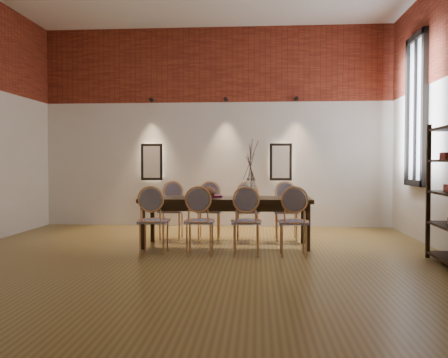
# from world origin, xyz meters

# --- Properties ---
(floor) EXTENTS (7.00, 7.00, 0.02)m
(floor) POSITION_xyz_m (0.00, 0.00, -0.01)
(floor) COLOR olive
(floor) RESTS_ON ground
(wall_back) EXTENTS (7.00, 0.10, 4.00)m
(wall_back) POSITION_xyz_m (0.00, 3.55, 2.00)
(wall_back) COLOR silver
(wall_back) RESTS_ON ground
(wall_front) EXTENTS (7.00, 0.10, 4.00)m
(wall_front) POSITION_xyz_m (0.00, -3.55, 2.00)
(wall_front) COLOR silver
(wall_front) RESTS_ON ground
(brick_band_back) EXTENTS (7.00, 0.02, 1.50)m
(brick_band_back) POSITION_xyz_m (0.00, 3.48, 3.25)
(brick_band_back) COLOR maroon
(brick_band_back) RESTS_ON ground
(niche_left) EXTENTS (0.36, 0.06, 0.66)m
(niche_left) POSITION_xyz_m (-1.30, 3.45, 1.30)
(niche_left) COLOR #FFEAC6
(niche_left) RESTS_ON wall_back
(niche_right) EXTENTS (0.36, 0.06, 0.66)m
(niche_right) POSITION_xyz_m (1.30, 3.45, 1.30)
(niche_right) COLOR #FFEAC6
(niche_right) RESTS_ON wall_back
(spot_fixture_left) EXTENTS (0.08, 0.10, 0.08)m
(spot_fixture_left) POSITION_xyz_m (-1.30, 3.42, 2.55)
(spot_fixture_left) COLOR black
(spot_fixture_left) RESTS_ON wall_back
(spot_fixture_mid) EXTENTS (0.08, 0.10, 0.08)m
(spot_fixture_mid) POSITION_xyz_m (0.20, 3.42, 2.55)
(spot_fixture_mid) COLOR black
(spot_fixture_mid) RESTS_ON wall_back
(spot_fixture_right) EXTENTS (0.08, 0.10, 0.08)m
(spot_fixture_right) POSITION_xyz_m (1.60, 3.42, 2.55)
(spot_fixture_right) COLOR black
(spot_fixture_right) RESTS_ON wall_back
(window_glass) EXTENTS (0.02, 0.78, 2.38)m
(window_glass) POSITION_xyz_m (3.46, 2.00, 2.15)
(window_glass) COLOR silver
(window_glass) RESTS_ON wall_right
(window_frame) EXTENTS (0.08, 0.90, 2.50)m
(window_frame) POSITION_xyz_m (3.44, 2.00, 2.15)
(window_frame) COLOR black
(window_frame) RESTS_ON wall_right
(window_mullion) EXTENTS (0.06, 0.06, 2.40)m
(window_mullion) POSITION_xyz_m (3.44, 2.00, 2.15)
(window_mullion) COLOR black
(window_mullion) RESTS_ON wall_right
(dining_table) EXTENTS (2.60, 0.86, 0.75)m
(dining_table) POSITION_xyz_m (0.36, 1.20, 0.38)
(dining_table) COLOR black
(dining_table) RESTS_ON floor
(chair_near_a) EXTENTS (0.44, 0.44, 0.94)m
(chair_near_a) POSITION_xyz_m (-0.61, 0.49, 0.47)
(chair_near_a) COLOR tan
(chair_near_a) RESTS_ON floor
(chair_near_b) EXTENTS (0.44, 0.44, 0.94)m
(chair_near_b) POSITION_xyz_m (0.04, 0.50, 0.47)
(chair_near_b) COLOR tan
(chair_near_b) RESTS_ON floor
(chair_near_c) EXTENTS (0.44, 0.44, 0.94)m
(chair_near_c) POSITION_xyz_m (0.69, 0.50, 0.47)
(chair_near_c) COLOR tan
(chair_near_c) RESTS_ON floor
(chair_near_d) EXTENTS (0.44, 0.44, 0.94)m
(chair_near_d) POSITION_xyz_m (1.33, 0.51, 0.47)
(chair_near_d) COLOR tan
(chair_near_d) RESTS_ON floor
(chair_far_a) EXTENTS (0.44, 0.44, 0.94)m
(chair_far_a) POSITION_xyz_m (-0.62, 1.88, 0.47)
(chair_far_a) COLOR tan
(chair_far_a) RESTS_ON floor
(chair_far_b) EXTENTS (0.44, 0.44, 0.94)m
(chair_far_b) POSITION_xyz_m (0.03, 1.89, 0.47)
(chair_far_b) COLOR tan
(chair_far_b) RESTS_ON floor
(chair_far_c) EXTENTS (0.44, 0.44, 0.94)m
(chair_far_c) POSITION_xyz_m (0.67, 1.90, 0.47)
(chair_far_c) COLOR tan
(chair_far_c) RESTS_ON floor
(chair_far_d) EXTENTS (0.44, 0.44, 0.94)m
(chair_far_d) POSITION_xyz_m (1.32, 1.90, 0.47)
(chair_far_d) COLOR tan
(chair_far_d) RESTS_ON floor
(vase) EXTENTS (0.14, 0.14, 0.30)m
(vase) POSITION_xyz_m (0.74, 1.20, 0.90)
(vase) COLOR silver
(vase) RESTS_ON dining_table
(dried_branches) EXTENTS (0.50, 0.50, 0.70)m
(dried_branches) POSITION_xyz_m (0.74, 1.20, 1.35)
(dried_branches) COLOR #4A372F
(dried_branches) RESTS_ON vase
(bowl) EXTENTS (0.24, 0.24, 0.18)m
(bowl) POSITION_xyz_m (0.08, 1.14, 0.84)
(bowl) COLOR brown
(bowl) RESTS_ON dining_table
(book) EXTENTS (0.26, 0.18, 0.03)m
(book) POSITION_xyz_m (0.17, 1.27, 0.77)
(book) COLOR #7B1854
(book) RESTS_ON dining_table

